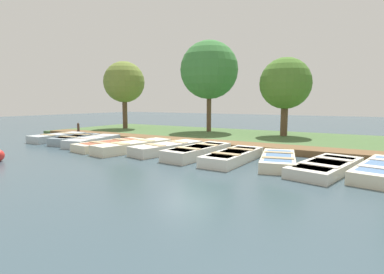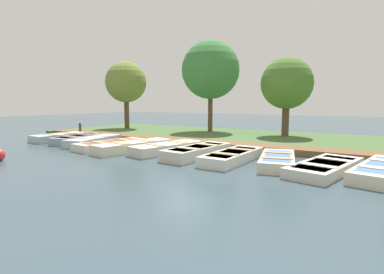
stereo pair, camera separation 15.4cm
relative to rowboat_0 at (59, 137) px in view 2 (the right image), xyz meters
name	(u,v)px [view 2 (the right image)]	position (x,y,z in m)	size (l,w,h in m)	color
ground_plane	(189,151)	(-0.83, 7.92, -0.20)	(80.00, 80.00, 0.00)	#384C56
shore_bank	(234,137)	(-5.83, 7.92, -0.10)	(8.00, 24.00, 0.20)	#476638
dock_walkway	(206,143)	(-2.41, 7.92, -0.07)	(1.33, 22.32, 0.27)	brown
rowboat_0	(59,137)	(0.00, 0.00, 0.00)	(2.91, 1.17, 0.41)	#B2BCC1
rowboat_1	(77,139)	(0.08, 1.59, 0.00)	(2.96, 1.53, 0.41)	#8C9EA8
rowboat_2	(94,141)	(0.13, 2.97, 0.01)	(3.30, 1.68, 0.42)	#B2BCC1
rowboat_3	(111,144)	(0.47, 4.52, -0.02)	(3.45, 1.60, 0.36)	beige
rowboat_4	(133,146)	(0.55, 5.95, 0.01)	(3.71, 1.68, 0.43)	beige
rowboat_5	(167,148)	(0.15, 7.46, 0.01)	(3.45, 1.75, 0.42)	beige
rowboat_6	(197,152)	(0.35, 9.06, 0.02)	(3.35, 1.40, 0.44)	beige
rowboat_7	(233,156)	(0.44, 10.57, -0.01)	(3.28, 1.19, 0.39)	silver
rowboat_8	(277,160)	(0.28, 12.13, -0.02)	(3.09, 1.71, 0.37)	beige
rowboat_9	(325,167)	(0.49, 13.64, -0.04)	(3.54, 1.94, 0.33)	beige
rowboat_10	(381,170)	(0.22, 15.07, -0.02)	(3.63, 1.68, 0.38)	beige
mooring_post_near	(80,129)	(-2.33, -1.18, 0.21)	(0.15, 0.15, 0.81)	#47382D
park_tree_far_left	(126,82)	(-6.17, -0.79, 3.35)	(2.95, 2.95, 5.05)	brown
park_tree_left	(211,70)	(-7.22, 5.61, 3.97)	(3.74, 3.74, 6.05)	brown
park_tree_center	(287,84)	(-7.08, 10.51, 2.94)	(2.88, 2.88, 4.61)	brown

